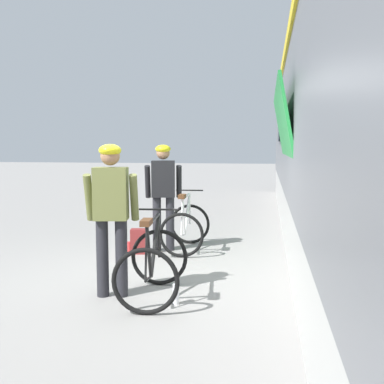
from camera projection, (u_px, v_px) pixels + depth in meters
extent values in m
plane|color=gray|center=(149.00, 282.00, 5.77)|extent=(80.00, 80.00, 0.00)
cube|color=#238C3D|center=(285.00, 142.00, 7.29)|extent=(0.36, 3.91, 1.68)
cube|color=yellow|center=(290.00, 24.00, 6.22)|extent=(0.04, 21.03, 0.20)
cube|color=black|center=(279.00, 125.00, 11.19)|extent=(0.04, 1.10, 0.80)
cylinder|color=#232328|center=(157.00, 224.00, 7.52)|extent=(0.14, 0.14, 0.90)
cylinder|color=#232328|center=(170.00, 224.00, 7.53)|extent=(0.14, 0.14, 0.90)
cube|color=black|center=(163.00, 179.00, 7.45)|extent=(0.42, 0.31, 0.60)
cylinder|color=black|center=(148.00, 182.00, 7.49)|extent=(0.14, 0.27, 0.56)
cylinder|color=black|center=(179.00, 182.00, 7.50)|extent=(0.14, 0.27, 0.56)
sphere|color=#9E7051|center=(163.00, 153.00, 7.40)|extent=(0.22, 0.22, 0.22)
ellipsoid|color=yellow|center=(163.00, 149.00, 7.40)|extent=(0.30, 0.32, 0.14)
cylinder|color=#232328|center=(102.00, 258.00, 5.21)|extent=(0.14, 0.14, 0.90)
cylinder|color=#232328|center=(122.00, 258.00, 5.21)|extent=(0.14, 0.14, 0.90)
cube|color=olive|center=(111.00, 194.00, 5.13)|extent=(0.41, 0.30, 0.60)
cylinder|color=olive|center=(89.00, 198.00, 5.18)|extent=(0.13, 0.27, 0.56)
cylinder|color=olive|center=(134.00, 198.00, 5.18)|extent=(0.13, 0.27, 0.56)
sphere|color=#9E7051|center=(110.00, 156.00, 5.09)|extent=(0.22, 0.22, 0.22)
ellipsoid|color=yellow|center=(110.00, 150.00, 5.09)|extent=(0.29, 0.31, 0.14)
torus|color=black|center=(190.00, 224.00, 8.04)|extent=(0.71, 0.08, 0.71)
torus|color=black|center=(181.00, 235.00, 7.03)|extent=(0.71, 0.08, 0.71)
cylinder|color=white|center=(187.00, 213.00, 7.66)|extent=(0.07, 0.65, 0.63)
cylinder|color=white|center=(186.00, 196.00, 7.52)|extent=(0.07, 0.85, 0.04)
cylinder|color=white|center=(184.00, 217.00, 7.25)|extent=(0.05, 0.28, 0.62)
cylinder|color=white|center=(183.00, 235.00, 7.21)|extent=(0.04, 0.36, 0.08)
cylinder|color=white|center=(182.00, 217.00, 7.07)|extent=(0.03, 0.14, 0.56)
cylinder|color=white|center=(190.00, 209.00, 7.99)|extent=(0.04, 0.08, 0.55)
cylinder|color=black|center=(189.00, 190.00, 7.93)|extent=(0.48, 0.04, 0.02)
cube|color=#4C2D19|center=(182.00, 196.00, 7.06)|extent=(0.11, 0.24, 0.06)
torus|color=black|center=(159.00, 257.00, 5.64)|extent=(0.71, 0.12, 0.71)
torus|color=black|center=(145.00, 281.00, 4.63)|extent=(0.71, 0.12, 0.71)
cylinder|color=black|center=(155.00, 244.00, 5.26)|extent=(0.11, 0.65, 0.63)
cylinder|color=black|center=(153.00, 220.00, 5.11)|extent=(0.12, 0.85, 0.04)
cylinder|color=black|center=(149.00, 252.00, 4.84)|extent=(0.07, 0.28, 0.62)
cylinder|color=black|center=(148.00, 279.00, 4.81)|extent=(0.06, 0.36, 0.08)
cylinder|color=black|center=(146.00, 254.00, 4.66)|extent=(0.04, 0.15, 0.56)
cylinder|color=black|center=(159.00, 236.00, 5.59)|extent=(0.04, 0.08, 0.55)
cylinder|color=black|center=(158.00, 209.00, 5.53)|extent=(0.48, 0.07, 0.02)
cube|color=#4C2D19|center=(146.00, 222.00, 4.66)|extent=(0.12, 0.25, 0.06)
cube|color=maroon|center=(139.00, 241.00, 7.32)|extent=(0.30, 0.22, 0.40)
cylinder|color=silver|center=(176.00, 294.00, 4.97)|extent=(0.07, 0.07, 0.23)
cylinder|color=red|center=(129.00, 247.00, 7.34)|extent=(0.07, 0.07, 0.19)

